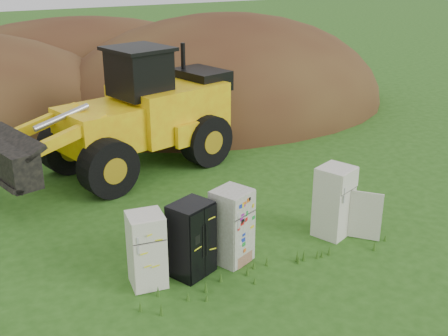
% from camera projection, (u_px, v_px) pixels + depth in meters
% --- Properties ---
extents(ground, '(120.00, 120.00, 0.00)m').
position_uv_depth(ground, '(251.00, 256.00, 12.76)').
color(ground, '#275416').
rests_on(ground, ground).
extents(fridge_leftmost, '(0.78, 0.76, 1.60)m').
position_uv_depth(fridge_leftmost, '(147.00, 250.00, 11.41)').
color(fridge_leftmost, white).
rests_on(fridge_leftmost, ground).
extents(fridge_black_side, '(1.06, 0.96, 1.64)m').
position_uv_depth(fridge_black_side, '(191.00, 239.00, 11.79)').
color(fridge_black_side, black).
rests_on(fridge_black_side, ground).
extents(fridge_sticker, '(0.98, 0.95, 1.71)m').
position_uv_depth(fridge_sticker, '(232.00, 226.00, 12.27)').
color(fridge_sticker, silver).
rests_on(fridge_sticker, ground).
extents(fridge_open_door, '(1.01, 0.97, 1.75)m').
position_uv_depth(fridge_open_door, '(334.00, 201.00, 13.43)').
color(fridge_open_door, white).
rests_on(fridge_open_door, ground).
extents(wheel_loader, '(8.42, 5.09, 3.81)m').
position_uv_depth(wheel_loader, '(115.00, 115.00, 16.74)').
color(wheel_loader, yellow).
rests_on(wheel_loader, ground).
extents(dirt_mound_right, '(15.15, 11.11, 8.12)m').
position_uv_depth(dirt_mound_right, '(223.00, 107.00, 24.83)').
color(dirt_mound_right, '#402014').
rests_on(dirt_mound_right, ground).
extents(dirt_mound_back, '(17.23, 11.49, 6.95)m').
position_uv_depth(dirt_mound_back, '(80.00, 88.00, 28.30)').
color(dirt_mound_back, '#402014').
rests_on(dirt_mound_back, ground).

